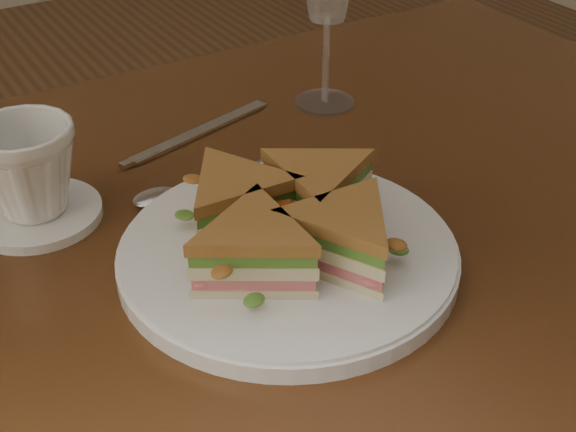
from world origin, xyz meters
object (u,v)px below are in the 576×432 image
Objects in this scene: saucer at (37,214)px; knife at (192,136)px; plate at (288,255)px; coffee_cup at (28,169)px; sandwich_wedges at (288,221)px; table at (274,293)px; spoon at (176,192)px.

knife is at bearing 20.17° from saucer.
coffee_cup reaches higher than plate.
sandwich_wedges is 1.23× the size of knife.
knife is 0.22m from coffee_cup.
sandwich_wedges reaches higher than saucer.
saucer is at bearing 150.40° from table.
coffee_cup is (-0.17, 0.19, 0.01)m from sandwich_wedges.
plate is at bearing -79.86° from spoon.
spoon is at bearing 103.83° from plate.
table is 12.38× the size of coffee_cup.
coffee_cup is at bearing 163.15° from spoon.
table is 0.28m from coffee_cup.
plate is at bearing 180.00° from sandwich_wedges.
saucer is 0.05m from coffee_cup.
coffee_cup is (-0.20, 0.11, 0.15)m from table.
sandwich_wedges is (0.00, 0.00, 0.04)m from plate.
sandwich_wedges is 0.26m from saucer.
knife is at bearing 43.31° from coffee_cup.
knife is at bearing 89.55° from table.
sandwich_wedges is at bearing 0.00° from plate.
plate is 1.18× the size of sandwich_wedges.
table is 0.15m from spoon.
table is 0.21m from knife.
coffee_cup is at bearing 132.52° from plate.
knife reaches higher than table.
sandwich_wedges is 0.25m from coffee_cup.
saucer is (-0.20, 0.11, 0.10)m from table.
plate is (-0.03, -0.07, 0.11)m from table.
knife is (0.03, 0.26, -0.04)m from sandwich_wedges.
sandwich_wedges is 2.07× the size of saucer.
spoon is 0.14m from saucer.
spoon is 0.87× the size of knife.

